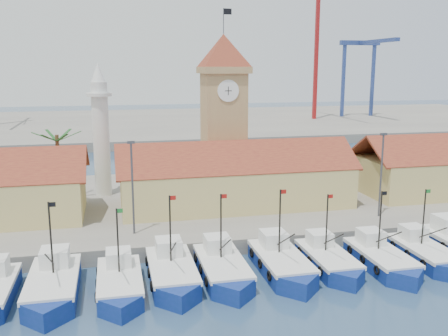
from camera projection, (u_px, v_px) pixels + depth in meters
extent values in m
plane|color=navy|center=(295.00, 289.00, 39.58)|extent=(400.00, 400.00, 0.00)
cube|color=gray|center=(227.00, 202.00, 62.37)|extent=(140.00, 32.00, 1.50)
cube|color=gray|center=(160.00, 124.00, 144.51)|extent=(240.00, 80.00, 2.00)
cube|color=navy|center=(54.00, 289.00, 38.37)|extent=(3.65, 8.27, 1.88)
cube|color=navy|center=(47.00, 314.00, 34.42)|extent=(3.65, 3.65, 1.88)
cube|color=silver|center=(53.00, 277.00, 38.19)|extent=(3.73, 8.50, 0.37)
cube|color=silver|center=(55.00, 257.00, 40.00)|extent=(2.19, 2.30, 1.46)
cylinder|color=black|center=(51.00, 239.00, 38.10)|extent=(0.15, 0.15, 5.84)
cube|color=black|center=(52.00, 205.00, 37.62)|extent=(0.52, 0.02, 0.37)
cube|color=navy|center=(120.00, 286.00, 38.92)|extent=(3.33, 7.53, 1.71)
cube|color=navy|center=(121.00, 309.00, 35.33)|extent=(3.33, 3.33, 1.71)
cube|color=silver|center=(119.00, 276.00, 38.75)|extent=(3.39, 7.74, 0.33)
cube|color=silver|center=(119.00, 258.00, 40.40)|extent=(2.00, 2.09, 1.33)
cylinder|color=black|center=(118.00, 242.00, 38.68)|extent=(0.13, 0.13, 5.32)
cube|color=#197226|center=(120.00, 211.00, 38.23)|extent=(0.48, 0.02, 0.33)
cube|color=navy|center=(172.00, 276.00, 40.82)|extent=(3.58, 8.10, 1.84)
cube|color=navy|center=(179.00, 298.00, 36.95)|extent=(3.58, 3.58, 1.84)
cube|color=silver|center=(172.00, 265.00, 40.64)|extent=(3.65, 8.32, 0.36)
cube|color=silver|center=(169.00, 247.00, 42.41)|extent=(2.15, 2.25, 1.43)
cylinder|color=black|center=(170.00, 230.00, 40.56)|extent=(0.14, 0.14, 5.73)
cube|color=#A5140F|center=(173.00, 198.00, 40.08)|extent=(0.51, 0.02, 0.36)
cube|color=navy|center=(222.00, 272.00, 41.64)|extent=(3.54, 8.00, 1.82)
cube|color=navy|center=(234.00, 292.00, 37.82)|extent=(3.53, 3.53, 1.82)
cube|color=silver|center=(222.00, 261.00, 41.46)|extent=(3.61, 8.22, 0.35)
cube|color=silver|center=(217.00, 244.00, 43.21)|extent=(2.12, 2.22, 1.41)
cylinder|color=black|center=(221.00, 227.00, 41.38)|extent=(0.14, 0.14, 5.66)
cube|color=#A5140F|center=(224.00, 196.00, 40.91)|extent=(0.51, 0.02, 0.35)
cube|color=navy|center=(281.00, 266.00, 42.71)|extent=(3.59, 8.12, 1.85)
cube|color=navy|center=(298.00, 286.00, 38.83)|extent=(3.59, 3.59, 1.85)
cube|color=silver|center=(281.00, 256.00, 42.53)|extent=(3.66, 8.35, 0.36)
cube|color=silver|center=(274.00, 239.00, 44.31)|extent=(2.15, 2.26, 1.44)
cylinder|color=black|center=(280.00, 222.00, 42.45)|extent=(0.14, 0.14, 5.74)
cube|color=#A5140F|center=(283.00, 192.00, 41.97)|extent=(0.51, 0.02, 0.36)
cube|color=navy|center=(327.00, 263.00, 43.60)|extent=(3.27, 7.40, 1.68)
cube|color=navy|center=(347.00, 280.00, 40.06)|extent=(3.27, 3.27, 1.68)
cube|color=silver|center=(328.00, 254.00, 43.43)|extent=(3.33, 7.60, 0.33)
cube|color=silver|center=(319.00, 239.00, 45.05)|extent=(1.96, 2.05, 1.31)
cylinder|color=black|center=(327.00, 223.00, 43.36)|extent=(0.13, 0.13, 5.23)
cube|color=#A5140F|center=(330.00, 196.00, 42.92)|extent=(0.47, 0.02, 0.33)
cube|color=navy|center=(380.00, 262.00, 43.80)|extent=(3.38, 7.65, 1.74)
cube|color=navy|center=(405.00, 280.00, 40.14)|extent=(3.38, 3.38, 1.74)
cube|color=silver|center=(381.00, 252.00, 43.62)|extent=(3.45, 7.86, 0.34)
cube|color=silver|center=(371.00, 237.00, 45.30)|extent=(2.03, 2.12, 1.35)
cylinder|color=black|center=(380.00, 221.00, 43.54)|extent=(0.14, 0.14, 5.41)
cube|color=black|center=(384.00, 193.00, 43.10)|extent=(0.48, 0.02, 0.34)
cube|color=navy|center=(424.00, 256.00, 45.10)|extent=(3.30, 7.47, 1.70)
cube|color=silver|center=(424.00, 247.00, 44.93)|extent=(3.37, 7.68, 0.33)
cube|color=silver|center=(413.00, 233.00, 46.57)|extent=(1.98, 2.08, 1.32)
cylinder|color=black|center=(424.00, 218.00, 44.86)|extent=(0.13, 0.13, 5.28)
cube|color=#197226|center=(428.00, 191.00, 44.42)|extent=(0.47, 0.02, 0.33)
cube|color=silver|center=(448.00, 224.00, 48.20)|extent=(2.30, 2.41, 1.54)
cube|color=tan|center=(235.00, 186.00, 57.95)|extent=(26.00, 10.00, 4.50)
cube|color=#984626|center=(240.00, 158.00, 54.81)|extent=(27.04, 5.13, 3.21)
cube|color=#984626|center=(230.00, 150.00, 59.59)|extent=(27.04, 5.13, 3.21)
cube|color=tan|center=(224.00, 134.00, 62.63)|extent=(5.00, 5.00, 15.00)
cube|color=tan|center=(223.00, 70.00, 61.06)|extent=(5.80, 5.80, 0.80)
pyramid|color=#984626|center=(223.00, 51.00, 60.60)|extent=(5.80, 5.80, 4.00)
cylinder|color=white|center=(228.00, 91.00, 59.10)|extent=(2.60, 0.15, 2.60)
cube|color=black|center=(228.00, 91.00, 59.02)|extent=(0.08, 0.02, 1.00)
cube|color=black|center=(228.00, 91.00, 59.02)|extent=(0.80, 0.02, 0.08)
cylinder|color=#3F3F44|center=(223.00, 21.00, 59.90)|extent=(0.10, 0.10, 3.00)
cube|color=black|center=(228.00, 11.00, 59.79)|extent=(1.00, 0.03, 0.70)
cylinder|color=silver|center=(101.00, 140.00, 61.40)|extent=(2.00, 2.00, 14.00)
cylinder|color=silver|center=(99.00, 95.00, 60.30)|extent=(3.00, 3.00, 0.40)
cone|color=silver|center=(98.00, 73.00, 59.78)|extent=(1.80, 1.80, 2.40)
cylinder|color=brown|center=(59.00, 168.00, 59.01)|extent=(0.44, 0.44, 8.00)
cube|color=#1C531F|center=(69.00, 136.00, 58.55)|extent=(2.80, 0.35, 1.18)
cube|color=#1C531F|center=(64.00, 135.00, 59.56)|extent=(1.71, 2.60, 1.18)
cube|color=#1C531F|center=(52.00, 135.00, 59.25)|extent=(1.71, 2.60, 1.18)
cube|color=#1C531F|center=(44.00, 137.00, 57.94)|extent=(2.80, 0.35, 1.18)
cube|color=#1C531F|center=(49.00, 138.00, 56.94)|extent=(1.71, 2.60, 1.18)
cube|color=#1C531F|center=(62.00, 138.00, 57.24)|extent=(1.71, 2.60, 1.18)
cylinder|color=#3F3F44|center=(133.00, 188.00, 47.26)|extent=(0.20, 0.20, 9.00)
cube|color=#3F3F44|center=(131.00, 142.00, 46.38)|extent=(0.70, 0.25, 0.25)
cylinder|color=#3F3F44|center=(381.00, 175.00, 52.88)|extent=(0.20, 0.20, 9.00)
cube|color=#3F3F44|center=(384.00, 134.00, 52.00)|extent=(0.70, 0.25, 0.25)
cube|color=maroon|center=(316.00, 50.00, 145.41)|extent=(1.00, 1.00, 39.98)
cube|color=navy|center=(343.00, 81.00, 154.45)|extent=(0.90, 0.90, 22.00)
cube|color=navy|center=(373.00, 81.00, 156.61)|extent=(0.90, 0.90, 22.00)
cube|color=navy|center=(360.00, 43.00, 153.23)|extent=(13.00, 1.40, 1.40)
cube|color=navy|center=(377.00, 41.00, 143.68)|extent=(1.40, 22.00, 1.00)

